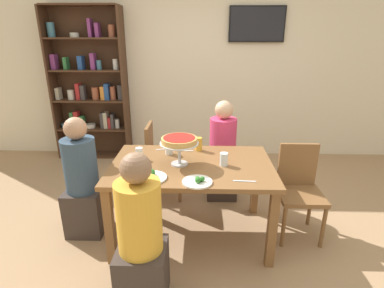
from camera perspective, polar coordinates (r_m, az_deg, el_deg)
ground_plane at (r=3.07m, az=-0.06°, el=-16.46°), size 12.00×12.00×0.00m
rear_partition at (r=4.69m, az=0.81°, el=14.77°), size 8.00×0.12×2.80m
dining_table at (r=2.74m, az=-0.06°, el=-5.55°), size 1.44×0.93×0.74m
bookshelf at (r=4.84m, az=-18.66°, el=10.34°), size 1.10×0.30×2.21m
television at (r=4.64m, az=12.13°, el=21.20°), size 0.78×0.05×0.48m
diner_near_left at (r=2.19m, az=-9.60°, el=-17.94°), size 0.34×0.34×1.15m
diner_far_right at (r=3.51m, az=5.71°, el=-2.49°), size 0.34×0.34×1.15m
diner_head_west at (r=3.04m, az=-19.81°, el=-7.36°), size 0.34×0.34×1.15m
chair_far_left at (r=3.54m, az=-6.15°, el=-2.39°), size 0.40×0.40×0.87m
chair_head_east at (r=3.03m, az=19.46°, el=-7.51°), size 0.40×0.40×0.87m
deep_dish_pizza_stand at (r=2.61m, az=-2.42°, el=0.37°), size 0.34×0.34×0.25m
salad_plate_near_diner at (r=2.36m, az=1.07°, el=-7.03°), size 0.24×0.24×0.06m
salad_plate_far_diner at (r=2.46m, az=-7.74°, el=-5.85°), size 0.25×0.25×0.07m
beer_glass_amber_tall at (r=2.98m, az=1.28°, el=-0.01°), size 0.07×0.07×0.13m
water_glass_clear_near at (r=2.82m, az=-9.89°, el=-1.78°), size 0.07×0.07×0.11m
water_glass_clear_far at (r=2.66m, az=6.02°, el=-2.87°), size 0.07×0.07×0.12m
water_glass_clear_spare at (r=2.90m, az=-4.36°, el=-0.84°), size 0.07×0.07×0.12m
cutlery_fork_near at (r=3.04m, az=-5.11°, el=-0.93°), size 0.18×0.07×0.00m
cutlery_knife_near at (r=2.42m, az=9.86°, el=-6.90°), size 0.18×0.03×0.00m
cutlery_fork_far at (r=2.99m, az=-1.51°, el=-1.28°), size 0.18×0.02×0.00m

